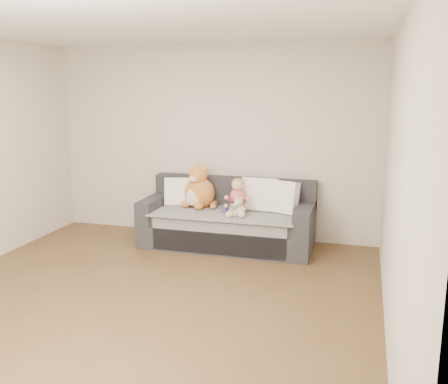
# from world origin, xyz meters

# --- Properties ---
(room_shell) EXTENTS (5.00, 5.00, 5.00)m
(room_shell) POSITION_xyz_m (0.00, 0.42, 1.30)
(room_shell) COLOR brown
(room_shell) RESTS_ON ground
(sofa) EXTENTS (2.20, 0.94, 0.85)m
(sofa) POSITION_xyz_m (0.33, 2.06, 0.31)
(sofa) COLOR #2D2C32
(sofa) RESTS_ON ground
(cushion_left) EXTENTS (0.44, 0.27, 0.39)m
(cushion_left) POSITION_xyz_m (-0.36, 2.16, 0.66)
(cushion_left) COLOR white
(cushion_left) RESTS_ON sofa
(cushion_right_back) EXTENTS (0.47, 0.23, 0.44)m
(cushion_right_back) POSITION_xyz_m (0.73, 2.16, 0.68)
(cushion_right_back) COLOR white
(cushion_right_back) RESTS_ON sofa
(cushion_right_front) EXTENTS (0.49, 0.35, 0.42)m
(cushion_right_front) POSITION_xyz_m (1.01, 2.13, 0.68)
(cushion_right_front) COLOR white
(cushion_right_front) RESTS_ON sofa
(toddler) EXTENTS (0.31, 0.45, 0.44)m
(toddler) POSITION_xyz_m (0.48, 1.96, 0.66)
(toddler) COLOR #C64668
(toddler) RESTS_ON sofa
(plush_cat) EXTENTS (0.47, 0.43, 0.62)m
(plush_cat) POSITION_xyz_m (-0.08, 2.13, 0.70)
(plush_cat) COLOR #A45A24
(plush_cat) RESTS_ON sofa
(teddy_bear) EXTENTS (0.20, 0.16, 0.26)m
(teddy_bear) POSITION_xyz_m (0.54, 1.78, 0.58)
(teddy_bear) COLOR tan
(teddy_bear) RESTS_ON sofa
(plush_cow) EXTENTS (0.16, 0.24, 0.20)m
(plush_cow) POSITION_xyz_m (0.49, 1.83, 0.55)
(plush_cow) COLOR white
(plush_cow) RESTS_ON sofa
(sippy_cup) EXTENTS (0.11, 0.08, 0.12)m
(sippy_cup) POSITION_xyz_m (0.34, 1.89, 0.54)
(sippy_cup) COLOR #533694
(sippy_cup) RESTS_ON sofa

